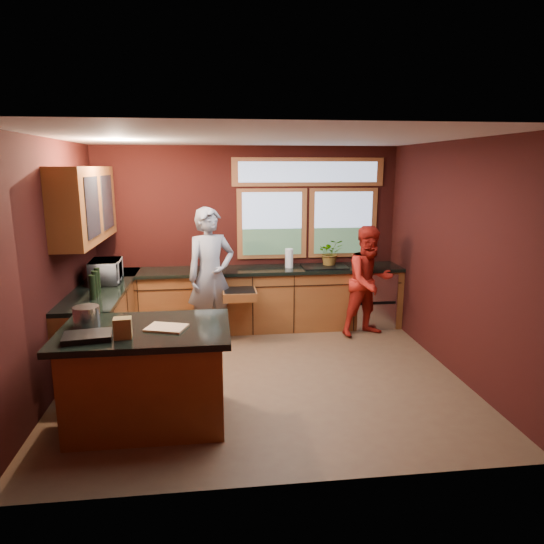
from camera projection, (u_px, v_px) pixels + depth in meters
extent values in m
plane|color=brown|center=(263.00, 376.00, 5.68)|extent=(4.50, 4.50, 0.00)
cube|color=black|center=(249.00, 237.00, 7.33)|extent=(4.50, 0.02, 2.70)
cube|color=black|center=(291.00, 317.00, 3.45)|extent=(4.50, 0.02, 2.70)
cube|color=black|center=(51.00, 268.00, 5.13)|extent=(0.02, 4.00, 2.70)
cube|color=black|center=(454.00, 258.00, 5.66)|extent=(0.02, 4.00, 2.70)
cube|color=silver|center=(262.00, 137.00, 5.11)|extent=(4.50, 4.00, 0.02)
cube|color=#8A9DBF|center=(272.00, 224.00, 7.32)|extent=(1.06, 0.02, 1.06)
cube|color=#8A9DBF|center=(343.00, 223.00, 7.45)|extent=(1.06, 0.02, 1.06)
cube|color=brown|center=(309.00, 172.00, 7.22)|extent=(2.30, 0.02, 0.42)
cube|color=brown|center=(85.00, 205.00, 5.85)|extent=(0.36, 1.80, 0.90)
cube|color=brown|center=(251.00, 300.00, 7.24)|extent=(4.50, 0.60, 0.88)
cube|color=black|center=(251.00, 270.00, 7.13)|extent=(4.50, 0.64, 0.05)
cube|color=#B7B7BC|center=(371.00, 298.00, 7.44)|extent=(0.60, 0.58, 0.85)
cube|color=black|center=(324.00, 269.00, 7.23)|extent=(0.66, 0.46, 0.05)
cube|color=brown|center=(104.00, 323.00, 6.18)|extent=(0.60, 2.30, 0.88)
cube|color=black|center=(102.00, 288.00, 6.09)|extent=(0.64, 2.30, 0.05)
cube|color=brown|center=(148.00, 379.00, 4.57)|extent=(1.40, 0.90, 0.88)
cube|color=black|center=(145.00, 331.00, 4.47)|extent=(1.55, 1.05, 0.06)
imported|color=slate|center=(211.00, 276.00, 6.60)|extent=(0.80, 0.68, 1.87)
imported|color=#A41B13|center=(369.00, 281.00, 6.91)|extent=(0.92, 0.81, 1.59)
imported|color=#999999|center=(106.00, 271.00, 6.23)|extent=(0.39, 0.56, 0.30)
imported|color=#999999|center=(330.00, 253.00, 7.28)|extent=(0.37, 0.32, 0.41)
cylinder|color=silver|center=(289.00, 258.00, 7.17)|extent=(0.12, 0.12, 0.28)
cube|color=tan|center=(166.00, 328.00, 4.44)|extent=(0.41, 0.35, 0.02)
cylinder|color=#AAAAAF|center=(86.00, 316.00, 4.52)|extent=(0.24, 0.24, 0.18)
cube|color=brown|center=(123.00, 328.00, 4.18)|extent=(0.16, 0.13, 0.18)
cube|color=black|center=(87.00, 337.00, 4.16)|extent=(0.44, 0.34, 0.05)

